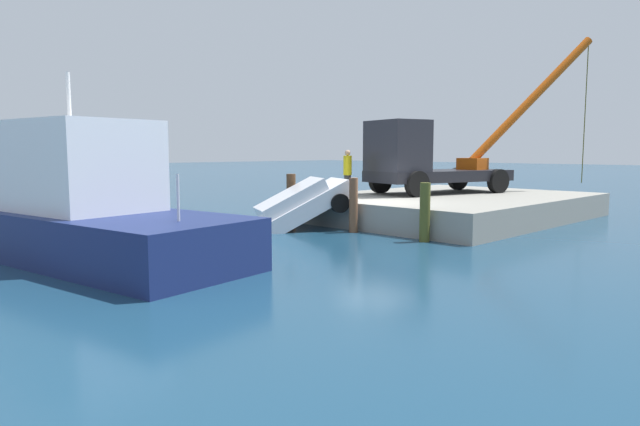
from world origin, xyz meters
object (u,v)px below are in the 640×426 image
object	(u,v)px
dock_worker	(348,172)
crane_truck	(427,158)
salvaged_car	(291,210)
moored_yacht	(30,226)

from	to	relation	value
dock_worker	crane_truck	bearing A→B (deg)	140.73
salvaged_car	moored_yacht	xyz separation A→B (m)	(7.58, -2.43, -0.04)
dock_worker	moored_yacht	bearing A→B (deg)	-6.64
crane_truck	moored_yacht	distance (m)	14.69
moored_yacht	crane_truck	bearing A→B (deg)	166.37
salvaged_car	moored_yacht	size ratio (longest dim) A/B	0.32
crane_truck	salvaged_car	world-z (taller)	crane_truck
crane_truck	moored_yacht	world-z (taller)	crane_truck
dock_worker	salvaged_car	world-z (taller)	dock_worker
crane_truck	moored_yacht	size ratio (longest dim) A/B	0.70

